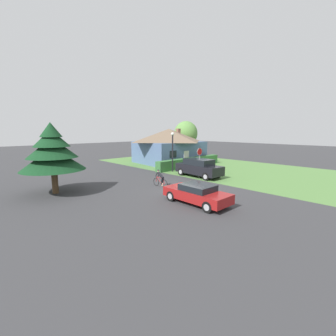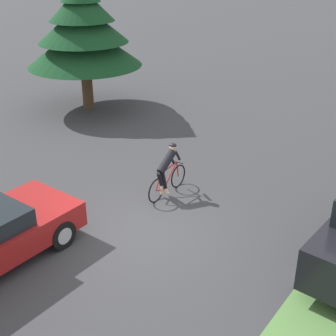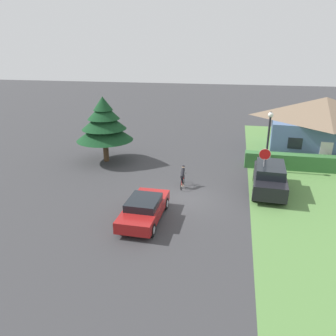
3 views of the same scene
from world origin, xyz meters
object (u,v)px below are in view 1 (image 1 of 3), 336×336
(street_lamp, at_px, (173,146))
(conifer_tall_near, at_px, (52,152))
(cyclist, at_px, (160,179))
(parked_suv_right, at_px, (199,168))
(stop_sign, at_px, (199,157))
(sedan_left_lane, at_px, (197,194))
(cottage_house, at_px, (169,145))
(deciduous_tree_right, at_px, (186,133))

(street_lamp, bearing_deg, conifer_tall_near, -179.13)
(cyclist, height_order, parked_suv_right, parked_suv_right)
(parked_suv_right, xyz_separation_m, stop_sign, (-0.49, -0.42, 1.19))
(sedan_left_lane, relative_size, parked_suv_right, 0.89)
(cottage_house, bearing_deg, deciduous_tree_right, 24.25)
(cottage_house, bearing_deg, street_lamp, -125.48)
(parked_suv_right, bearing_deg, stop_sign, 133.96)
(sedan_left_lane, height_order, street_lamp, street_lamp)
(cyclist, xyz_separation_m, deciduous_tree_right, (16.84, 12.10, 3.52))
(sedan_left_lane, xyz_separation_m, street_lamp, (7.02, 9.24, 2.35))
(parked_suv_right, height_order, deciduous_tree_right, deciduous_tree_right)
(conifer_tall_near, bearing_deg, cottage_house, 18.51)
(cyclist, bearing_deg, cottage_house, -47.94)
(parked_suv_right, bearing_deg, conifer_tall_near, 77.01)
(sedan_left_lane, bearing_deg, cottage_house, -37.91)
(parked_suv_right, relative_size, stop_sign, 1.68)
(cyclist, relative_size, stop_sign, 0.57)
(cottage_house, relative_size, cyclist, 5.64)
(stop_sign, relative_size, deciduous_tree_right, 0.48)
(cyclist, xyz_separation_m, conifer_tall_near, (-7.11, 4.06, 2.46))
(stop_sign, relative_size, conifer_tall_near, 0.57)
(sedan_left_lane, height_order, cyclist, cyclist)
(parked_suv_right, xyz_separation_m, conifer_tall_near, (-12.79, 3.70, 2.21))
(street_lamp, bearing_deg, cottage_house, 49.01)
(cottage_house, height_order, sedan_left_lane, cottage_house)
(street_lamp, height_order, deciduous_tree_right, deciduous_tree_right)
(parked_suv_right, distance_m, conifer_tall_near, 13.49)
(sedan_left_lane, relative_size, cyclist, 2.60)
(sedan_left_lane, bearing_deg, deciduous_tree_right, -45.88)
(cottage_house, xyz_separation_m, conifer_tall_near, (-17.86, -5.98, 0.59))
(sedan_left_lane, relative_size, conifer_tall_near, 0.85)
(cottage_house, distance_m, cyclist, 14.83)
(sedan_left_lane, xyz_separation_m, stop_sign, (6.49, 4.93, 1.47))
(sedan_left_lane, bearing_deg, street_lamp, -36.42)
(stop_sign, distance_m, street_lamp, 4.43)
(parked_suv_right, relative_size, street_lamp, 1.10)
(cyclist, xyz_separation_m, street_lamp, (5.72, 4.25, 2.32))
(sedan_left_lane, relative_size, street_lamp, 0.98)
(sedan_left_lane, distance_m, deciduous_tree_right, 25.17)
(cottage_house, distance_m, parked_suv_right, 11.05)
(cottage_house, bearing_deg, parked_suv_right, -112.17)
(cyclist, distance_m, parked_suv_right, 5.69)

